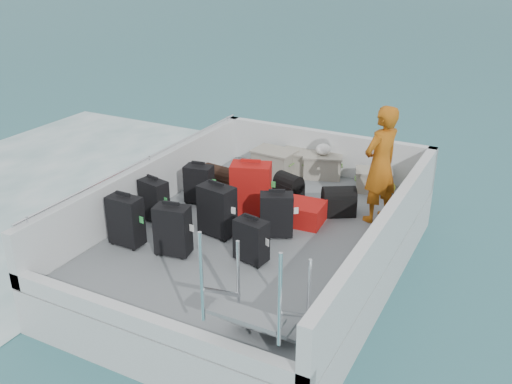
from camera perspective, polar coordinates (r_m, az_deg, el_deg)
ground at (r=7.96m, az=0.12°, el=-7.84°), size 160.00×160.00×0.00m
wake_foam at (r=10.79m, az=-23.13°, el=-1.02°), size 10.00×10.00×0.00m
ferry_hull at (r=7.81m, az=0.13°, el=-5.97°), size 3.60×5.00×0.60m
deck at (r=7.66m, az=0.13°, el=-3.96°), size 3.30×4.70×0.02m
deck_fittings at (r=7.09m, az=1.42°, el=-2.90°), size 3.60×5.00×0.90m
suitcase_0 at (r=7.35m, az=-12.89°, el=-2.88°), size 0.43×0.25×0.66m
suitcase_1 at (r=7.93m, az=-10.14°, el=-0.87°), size 0.43×0.30×0.60m
suitcase_2 at (r=8.39m, az=-5.71°, el=0.75°), size 0.43×0.30×0.58m
suitcase_3 at (r=7.03m, az=-8.32°, el=-3.87°), size 0.46×0.32×0.65m
suitcase_4 at (r=7.43m, az=-3.92°, el=-1.90°), size 0.50×0.35×0.69m
suitcase_5 at (r=7.97m, az=-0.51°, el=0.27°), size 0.63×0.49×0.76m
suitcase_6 at (r=6.83m, az=-0.48°, el=-4.94°), size 0.43×0.29×0.55m
suitcase_7 at (r=7.40m, az=2.06°, el=-2.35°), size 0.49×0.41×0.60m
suitcase_8 at (r=7.87m, az=4.08°, el=-1.98°), size 0.77×0.53×0.29m
duffel_0 at (r=8.78m, az=-3.54°, el=0.99°), size 0.60×0.37×0.32m
duffel_1 at (r=8.51m, az=3.27°, el=0.21°), size 0.47×0.41×0.32m
duffel_2 at (r=8.13m, az=8.26°, el=-1.16°), size 0.55×0.50×0.32m
crate_0 at (r=9.46m, az=1.81°, el=2.93°), size 0.67×0.49×0.39m
crate_1 at (r=9.53m, az=4.55°, el=2.93°), size 0.66×0.53×0.35m
crate_2 at (r=9.40m, az=6.66°, el=2.55°), size 0.69×0.58×0.36m
crate_3 at (r=9.00m, az=11.65°, el=1.06°), size 0.60×0.50×0.31m
yellow_bag at (r=8.94m, az=12.88°, el=0.47°), size 0.28×0.26×0.22m
white_bag at (r=9.31m, az=6.74°, el=4.09°), size 0.24×0.24×0.18m
passenger at (r=7.83m, az=12.34°, el=2.70°), size 0.61×0.71×1.62m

